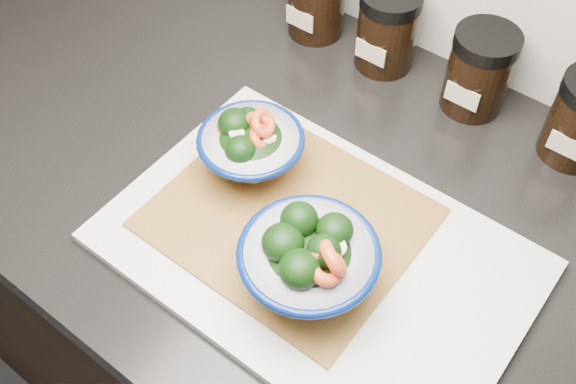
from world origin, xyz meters
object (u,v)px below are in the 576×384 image
Objects in this scene: spice_jar_b at (387,29)px; bowl_left at (250,147)px; bowl_right at (309,262)px; spice_jar_c at (479,71)px; cutting_board at (316,251)px.

bowl_left is at bearing -92.72° from spice_jar_b.
bowl_right is 0.36m from spice_jar_c.
bowl_left is 0.86× the size of bowl_right.
bowl_right is at bearing -64.58° from cutting_board.
bowl_right is at bearing -90.16° from spice_jar_c.
spice_jar_c is (0.14, 0.00, 0.00)m from spice_jar_b.
bowl_right reaches higher than bowl_left.
spice_jar_c is at bearing 61.35° from bowl_left.
bowl_left reaches higher than cutting_board.
spice_jar_b is (0.01, 0.27, 0.00)m from bowl_left.
spice_jar_b reaches higher than cutting_board.
cutting_board is at bearing -18.60° from bowl_left.
cutting_board is 0.14m from bowl_left.
bowl_left is at bearing 161.40° from cutting_board.
spice_jar_b is at bearing 109.77° from cutting_board.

